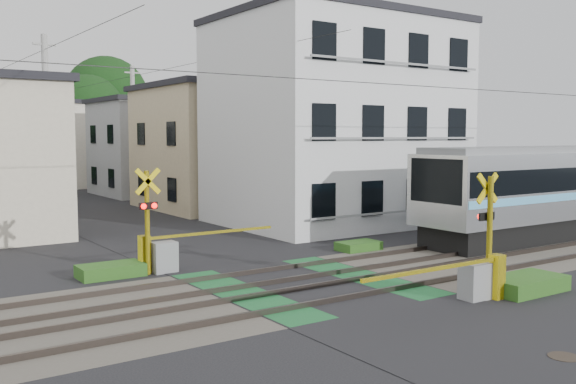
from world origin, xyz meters
TOP-DOWN VIEW (x-y plane):
  - ground at (0.00, 0.00)m, footprint 120.00×120.00m
  - track_bed at (0.00, 0.00)m, footprint 120.00×120.00m
  - crossing_signal_near at (2.59, -3.65)m, footprint 4.74×0.65m
  - crossing_signal_far at (-2.59, 3.65)m, footprint 4.74×0.65m
  - apartment_block at (8.50, 9.49)m, footprint 10.20×8.36m
  - houses_row at (0.25, 25.92)m, footprint 22.07×31.35m
  - catenary at (6.00, 0.03)m, footprint 60.00×5.04m
  - utility_poles at (-1.05, 23.01)m, footprint 7.90×42.00m
  - pedestrian at (1.00, 29.72)m, footprint 0.78×0.64m
  - manhole_cover at (0.54, -7.24)m, footprint 0.57×0.57m
  - weed_patches at (1.76, -0.09)m, footprint 10.25×8.80m

SIDE VIEW (x-z plane):
  - ground at x=0.00m, z-range 0.00..0.00m
  - manhole_cover at x=0.54m, z-range 0.00..0.02m
  - track_bed at x=0.00m, z-range -0.03..0.11m
  - weed_patches at x=1.76m, z-range -0.02..0.38m
  - crossing_signal_near at x=2.59m, z-range -0.83..2.25m
  - crossing_signal_far at x=-2.59m, z-range -0.83..2.25m
  - pedestrian at x=1.00m, z-range 0.00..1.83m
  - houses_row at x=0.25m, z-range -0.16..6.64m
  - catenary at x=6.00m, z-range 0.20..7.20m
  - utility_poles at x=-1.05m, z-range 0.08..8.08m
  - apartment_block at x=8.50m, z-range 0.01..9.31m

